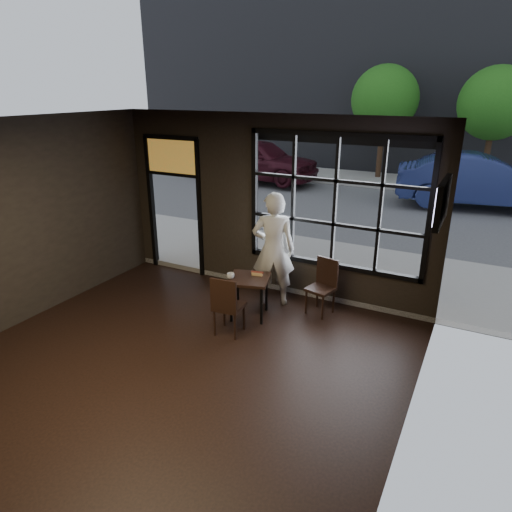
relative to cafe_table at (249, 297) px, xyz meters
The scene contains 18 objects.
floor 2.38m from the cafe_table, 94.73° to the right, with size 6.00×7.00×0.02m, color black.
ceiling 3.71m from the cafe_table, 94.73° to the right, with size 6.00×7.00×0.02m, color black.
wall_right 3.87m from the cafe_table, 39.94° to the right, with size 0.04×7.00×3.20m, color black.
window_frame 2.11m from the cafe_table, 48.84° to the left, with size 3.06×0.12×2.28m, color black.
stained_transom 3.26m from the cafe_table, 153.37° to the left, with size 1.20×0.06×0.70m, color orange.
street_asphalt 21.65m from the cafe_table, 90.51° to the left, with size 60.00×41.00×0.04m, color #545456.
building_across 21.86m from the cafe_table, 90.54° to the left, with size 28.00×12.00×15.00m, color #5B5956.
cafe_table is the anchor object (origin of this frame).
chair_near 0.64m from the cafe_table, 90.82° to the right, with size 0.42×0.42×0.97m, color black.
chair_window 1.20m from the cafe_table, 32.42° to the left, with size 0.41×0.41×0.94m, color black.
man 0.92m from the cafe_table, 77.96° to the left, with size 0.73×0.48×2.00m, color silver.
hotdog 0.41m from the cafe_table, 64.71° to the left, with size 0.20×0.08×0.06m, color tan, non-canonical shape.
cup 0.49m from the cafe_table, 145.50° to the right, with size 0.12×0.12×0.10m, color silver.
tv 3.32m from the cafe_table, ahead, with size 0.11×0.98×0.58m, color black.
navy_car 10.01m from the cafe_table, 73.14° to the left, with size 1.69×4.85×1.60m, color navy.
maroon_car 11.33m from the cafe_table, 116.55° to the left, with size 1.94×4.81×1.64m, color #360E17.
tree_left 13.44m from the cafe_table, 94.26° to the left, with size 2.61×2.61×4.45m.
tree_right 13.39m from the cafe_table, 77.02° to the left, with size 2.54×2.54×4.33m.
Camera 1 is at (3.44, -3.65, 3.60)m, focal length 32.00 mm.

